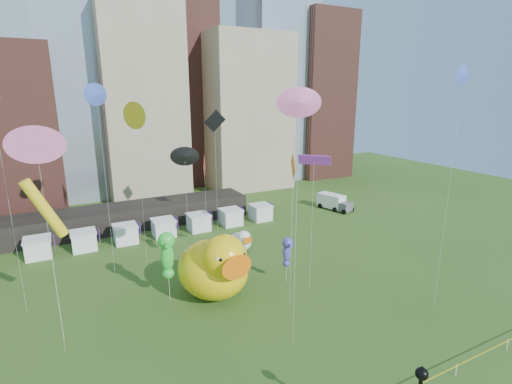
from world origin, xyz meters
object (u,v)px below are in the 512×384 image
seahorse_green (167,252)px  seahorse_purple (287,250)px  big_duck (215,266)px  small_duck (241,241)px  box_truck (334,202)px

seahorse_green → seahorse_purple: (11.68, -1.96, -1.36)m
big_duck → seahorse_green: size_ratio=1.34×
seahorse_green → seahorse_purple: size_ratio=1.39×
small_duck → seahorse_green: seahorse_green is taller
small_duck → seahorse_green: bearing=-150.0°
small_duck → box_truck: bearing=17.6°
small_duck → seahorse_purple: 9.78m
big_duck → seahorse_purple: big_duck is taller
seahorse_purple → box_truck: (20.58, 18.11, -2.35)m
big_duck → box_truck: bearing=26.4°
seahorse_green → seahorse_purple: 11.92m
seahorse_purple → box_truck: 27.51m
big_duck → seahorse_purple: size_ratio=1.86×
small_duck → box_truck: (21.31, 8.63, -0.04)m
small_duck → seahorse_green: 13.78m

